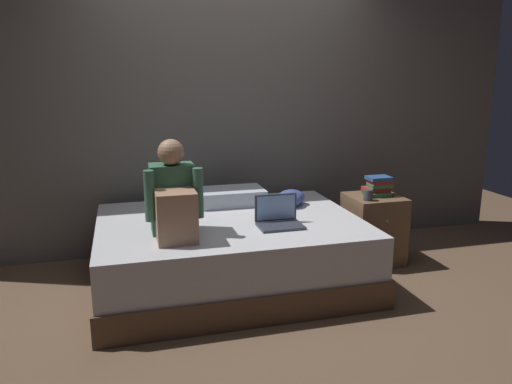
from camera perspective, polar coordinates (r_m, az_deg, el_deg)
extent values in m
plane|color=brown|center=(3.72, 1.09, -11.93)|extent=(8.00, 8.00, 0.00)
cube|color=#605B56|center=(4.54, -3.17, 10.30)|extent=(5.60, 0.10, 2.70)
cube|color=brown|center=(3.90, -3.02, -9.04)|extent=(2.00, 1.50, 0.21)
cube|color=silver|center=(3.81, -3.07, -5.42)|extent=(1.96, 1.46, 0.31)
cube|color=brown|center=(4.40, 13.40, -4.17)|extent=(0.44, 0.44, 0.59)
sphere|color=gray|center=(4.18, 14.93, -3.34)|extent=(0.04, 0.04, 0.04)
cube|color=#38664C|center=(3.46, -9.66, -0.71)|extent=(0.30, 0.20, 0.48)
sphere|color=#A87C5E|center=(3.37, -9.82, 4.54)|extent=(0.18, 0.18, 0.18)
cube|color=#A87C5E|center=(3.26, -9.22, -2.81)|extent=(0.26, 0.24, 0.34)
cylinder|color=#38664C|center=(3.30, -12.22, -0.45)|extent=(0.07, 0.07, 0.34)
cylinder|color=#38664C|center=(3.33, -6.71, -0.11)|extent=(0.07, 0.07, 0.34)
cube|color=#333842|center=(3.56, 2.84, -3.95)|extent=(0.32, 0.22, 0.02)
cube|color=#333842|center=(3.64, 2.30, -1.78)|extent=(0.32, 0.01, 0.20)
cube|color=#8CB2EA|center=(3.63, 2.33, -1.81)|extent=(0.29, 0.00, 0.18)
cube|color=silver|center=(4.19, -2.96, -0.52)|extent=(0.56, 0.36, 0.13)
cube|color=#387042|center=(4.32, 13.82, -0.21)|extent=(0.20, 0.15, 0.04)
cube|color=#9E2D28|center=(4.33, 13.71, 0.33)|extent=(0.21, 0.14, 0.04)
cube|color=#387042|center=(4.31, 14.16, 0.74)|extent=(0.19, 0.12, 0.03)
cube|color=#9E2D28|center=(4.32, 14.10, 1.18)|extent=(0.18, 0.15, 0.03)
cube|color=#284C84|center=(4.31, 14.04, 1.57)|extent=(0.19, 0.15, 0.03)
cylinder|color=#3D3D42|center=(4.14, 12.86, -0.35)|extent=(0.08, 0.08, 0.09)
ellipsoid|color=#3D4C8E|center=(4.18, 4.10, -0.60)|extent=(0.23, 0.20, 0.13)
ellipsoid|color=#3D4C8E|center=(4.10, 3.79, -0.92)|extent=(0.22, 0.19, 0.12)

